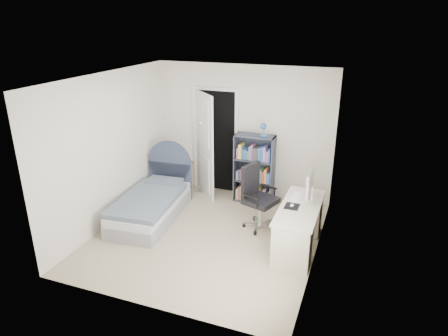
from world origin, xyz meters
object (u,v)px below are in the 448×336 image
(nightstand, at_px, (179,168))
(bookcase, at_px, (255,172))
(office_chair, at_px, (256,194))
(floor_lamp, at_px, (200,164))
(desk, at_px, (299,225))
(bed, at_px, (152,203))

(nightstand, height_order, bookcase, bookcase)
(nightstand, xyz_separation_m, office_chair, (1.91, -1.01, 0.18))
(floor_lamp, distance_m, desk, 2.58)
(bed, distance_m, office_chair, 1.84)
(floor_lamp, height_order, office_chair, floor_lamp)
(bookcase, height_order, office_chair, bookcase)
(office_chair, bearing_deg, bed, -170.28)
(bed, height_order, floor_lamp, floor_lamp)
(office_chair, bearing_deg, bookcase, 108.23)
(bed, xyz_separation_m, office_chair, (1.78, 0.30, 0.33))
(nightstand, bearing_deg, desk, -27.64)
(nightstand, height_order, desk, desk)
(nightstand, distance_m, floor_lamp, 0.54)
(bookcase, relative_size, desk, 1.09)
(bed, distance_m, bookcase, 1.95)
(bed, distance_m, nightstand, 1.33)
(bed, distance_m, desk, 2.57)
(nightstand, distance_m, desk, 3.05)
(floor_lamp, relative_size, office_chair, 1.37)
(bookcase, xyz_separation_m, office_chair, (0.30, -0.91, -0.00))
(nightstand, bearing_deg, floor_lamp, -8.64)
(floor_lamp, relative_size, desk, 1.04)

